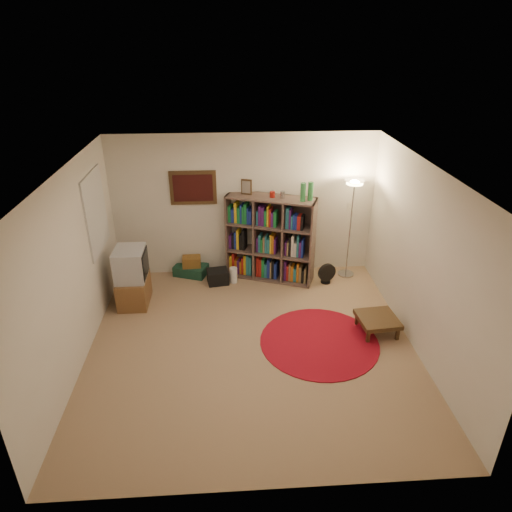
{
  "coord_description": "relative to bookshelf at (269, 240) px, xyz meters",
  "views": [
    {
      "loc": [
        -0.28,
        -5.17,
        3.98
      ],
      "look_at": [
        0.1,
        0.6,
        1.1
      ],
      "focal_mm": 32.0,
      "sensor_mm": 36.0,
      "label": 1
    }
  ],
  "objects": [
    {
      "name": "room",
      "position": [
        -0.47,
        -1.91,
        0.53
      ],
      "size": [
        4.54,
        4.54,
        2.54
      ],
      "color": "#937556",
      "rests_on": "ground"
    },
    {
      "name": "floor_fan",
      "position": [
        0.98,
        -0.29,
        -0.54
      ],
      "size": [
        0.32,
        0.21,
        0.37
      ],
      "rotation": [
        0.0,
        0.0,
        0.33
      ],
      "color": "black",
      "rests_on": "ground"
    },
    {
      "name": "side_table",
      "position": [
        1.42,
        -1.77,
        -0.52
      ],
      "size": [
        0.6,
        0.6,
        0.25
      ],
      "rotation": [
        0.0,
        0.0,
        0.1
      ],
      "color": "#372413",
      "rests_on": "ground"
    },
    {
      "name": "tv_stand",
      "position": [
        -2.24,
        -0.72,
        -0.27
      ],
      "size": [
        0.47,
        0.66,
        0.95
      ],
      "rotation": [
        0.0,
        0.0,
        -0.0
      ],
      "color": "brown",
      "rests_on": "ground"
    },
    {
      "name": "floor_lamp",
      "position": [
        1.4,
        -0.02,
        0.74
      ],
      "size": [
        0.43,
        0.43,
        1.77
      ],
      "rotation": [
        0.0,
        0.0,
        0.33
      ],
      "color": "#A4A5A9",
      "rests_on": "ground"
    },
    {
      "name": "suitcase",
      "position": [
        -1.39,
        0.17,
        -0.64
      ],
      "size": [
        0.65,
        0.53,
        0.18
      ],
      "rotation": [
        0.0,
        0.0,
        -0.35
      ],
      "color": "#14382A",
      "rests_on": "ground"
    },
    {
      "name": "bookshelf",
      "position": [
        0.0,
        0.0,
        0.0
      ],
      "size": [
        1.56,
        0.93,
        1.8
      ],
      "rotation": [
        0.0,
        0.0,
        -0.36
      ],
      "color": "brown",
      "rests_on": "ground"
    },
    {
      "name": "red_rug",
      "position": [
        0.54,
        -1.96,
        -0.72
      ],
      "size": [
        1.68,
        1.68,
        0.01
      ],
      "color": "maroon",
      "rests_on": "ground"
    },
    {
      "name": "duffel_bag",
      "position": [
        -0.91,
        -0.16,
        -0.61
      ],
      "size": [
        0.4,
        0.35,
        0.24
      ],
      "rotation": [
        0.0,
        0.0,
        0.16
      ],
      "color": "black",
      "rests_on": "ground"
    },
    {
      "name": "paper_towel",
      "position": [
        -0.63,
        -0.16,
        -0.59
      ],
      "size": [
        0.14,
        0.14,
        0.28
      ],
      "rotation": [
        0.0,
        0.0,
        -0.05
      ],
      "color": "white",
      "rests_on": "ground"
    },
    {
      "name": "wicker_basket",
      "position": [
        -1.37,
        0.15,
        -0.46
      ],
      "size": [
        0.33,
        0.24,
        0.18
      ],
      "rotation": [
        0.0,
        0.0,
        0.04
      ],
      "color": "brown",
      "rests_on": "suitcase"
    }
  ]
}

